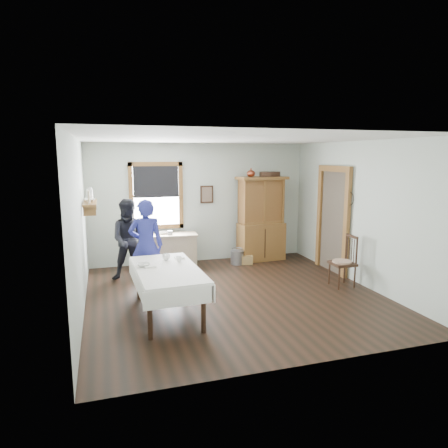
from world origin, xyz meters
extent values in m
cube|color=black|center=(0.00, 0.00, 0.01)|extent=(5.00, 5.00, 0.01)
cube|color=silver|center=(0.00, 0.00, 2.70)|extent=(5.00, 5.00, 0.01)
cube|color=beige|center=(0.00, 2.50, 1.35)|extent=(5.00, 0.01, 2.70)
cube|color=beige|center=(0.00, -2.50, 1.35)|extent=(5.00, 0.01, 2.70)
cube|color=beige|center=(-2.50, 0.00, 1.35)|extent=(0.01, 5.00, 2.70)
cube|color=beige|center=(2.50, 0.00, 1.35)|extent=(0.01, 5.00, 2.70)
cube|color=white|center=(-1.00, 2.48, 1.55)|extent=(1.00, 0.02, 1.30)
cube|color=brown|center=(-1.00, 2.46, 2.25)|extent=(1.18, 0.06, 0.09)
cube|color=brown|center=(-1.00, 2.46, 0.85)|extent=(1.18, 0.06, 0.09)
cube|color=brown|center=(-1.54, 2.46, 1.55)|extent=(0.09, 0.06, 1.48)
cube|color=brown|center=(-0.46, 2.46, 1.55)|extent=(0.09, 0.06, 1.48)
cube|color=black|center=(-1.00, 2.44, 1.86)|extent=(0.98, 0.03, 0.68)
cube|color=#4A4135|center=(2.47, 0.85, 1.05)|extent=(0.03, 0.90, 2.10)
cube|color=brown|center=(2.44, 0.34, 1.05)|extent=(0.08, 0.12, 2.10)
cube|color=brown|center=(2.44, 1.36, 1.05)|extent=(0.08, 0.12, 2.10)
cube|color=brown|center=(2.44, 0.85, 2.16)|extent=(0.08, 1.14, 0.12)
cube|color=brown|center=(-2.37, 1.50, 1.55)|extent=(0.24, 1.00, 0.04)
cube|color=brown|center=(-2.37, 1.10, 1.45)|extent=(0.22, 0.03, 0.18)
cube|color=brown|center=(-2.37, 1.90, 1.45)|extent=(0.22, 0.03, 0.18)
cube|color=#C5AC89|center=(-2.37, 1.20, 1.68)|extent=(0.03, 0.22, 0.24)
cylinder|color=white|center=(-2.37, 1.85, 1.68)|extent=(0.12, 0.12, 0.22)
cube|color=#371E13|center=(0.15, 2.46, 1.55)|extent=(0.30, 0.04, 0.40)
torus|color=black|center=(2.45, 0.30, 1.72)|extent=(0.01, 0.27, 0.27)
cube|color=#C5AC89|center=(-0.82, 2.18, 0.37)|extent=(1.31, 0.59, 0.73)
cube|color=brown|center=(1.38, 2.16, 0.97)|extent=(1.18, 0.63, 1.95)
cube|color=white|center=(-1.25, -0.49, 0.37)|extent=(1.04, 1.87, 0.73)
cube|color=#371E13|center=(2.08, -0.12, 0.49)|extent=(0.46, 0.46, 0.98)
cube|color=gray|center=(0.71, 1.93, 0.16)|extent=(0.30, 0.30, 0.31)
cube|color=#B18550|center=(0.89, 1.90, 0.10)|extent=(0.38, 0.30, 0.20)
imported|color=navy|center=(-1.43, 0.70, 0.77)|extent=(0.61, 0.44, 1.55)
imported|color=black|center=(-1.65, 1.49, 0.74)|extent=(0.75, 0.59, 1.48)
imported|color=white|center=(-1.18, 0.00, 0.78)|extent=(0.15, 0.15, 0.10)
imported|color=white|center=(-1.01, -0.18, 0.78)|extent=(0.11, 0.11, 0.09)
imported|color=white|center=(-1.58, -0.30, 0.76)|extent=(0.23, 0.23, 0.06)
imported|color=brown|center=(-0.93, 2.26, 0.74)|extent=(0.19, 0.24, 0.02)
imported|color=white|center=(-0.92, 2.22, 0.76)|extent=(0.20, 0.20, 0.06)
imported|color=white|center=(-2.37, 1.55, 1.60)|extent=(0.22, 0.22, 0.05)
camera|label=1|loc=(-2.13, -6.36, 2.42)|focal=32.00mm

